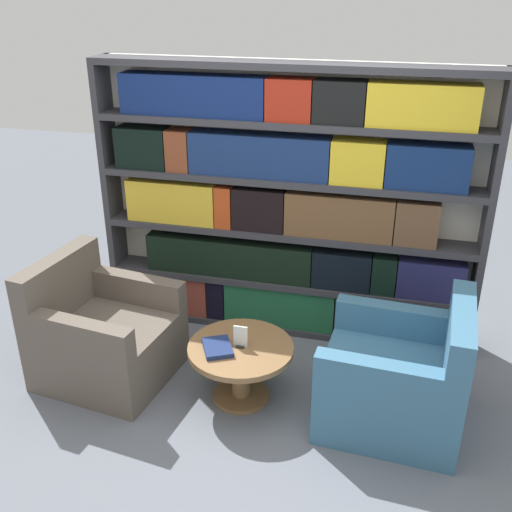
# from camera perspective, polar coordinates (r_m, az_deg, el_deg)

# --- Properties ---
(ground_plane) EXTENTS (14.00, 14.00, 0.00)m
(ground_plane) POSITION_cam_1_polar(r_m,az_deg,el_deg) (4.03, -1.13, -15.95)
(ground_plane) COLOR slate
(bookshelf) EXTENTS (2.93, 0.30, 2.12)m
(bookshelf) POSITION_cam_1_polar(r_m,az_deg,el_deg) (4.59, 2.92, 4.48)
(bookshelf) COLOR silver
(bookshelf) RESTS_ON ground_plane
(armchair_left) EXTENTS (0.97, 0.92, 0.88)m
(armchair_left) POSITION_cam_1_polar(r_m,az_deg,el_deg) (4.45, -14.36, -7.48)
(armchair_left) COLOR brown
(armchair_left) RESTS_ON ground_plane
(armchair_right) EXTENTS (0.92, 0.86, 0.88)m
(armchair_right) POSITION_cam_1_polar(r_m,az_deg,el_deg) (4.00, 13.37, -11.48)
(armchair_right) COLOR #386684
(armchair_right) RESTS_ON ground_plane
(coffee_table) EXTENTS (0.71, 0.71, 0.42)m
(coffee_table) POSITION_cam_1_polar(r_m,az_deg,el_deg) (4.09, -1.45, -9.96)
(coffee_table) COLOR brown
(coffee_table) RESTS_ON ground_plane
(table_sign) EXTENTS (0.10, 0.06, 0.15)m
(table_sign) POSITION_cam_1_polar(r_m,az_deg,el_deg) (3.98, -1.48, -7.81)
(table_sign) COLOR black
(table_sign) RESTS_ON coffee_table
(stray_book) EXTENTS (0.27, 0.29, 0.03)m
(stray_book) POSITION_cam_1_polar(r_m,az_deg,el_deg) (3.99, -3.69, -8.69)
(stray_book) COLOR navy
(stray_book) RESTS_ON coffee_table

